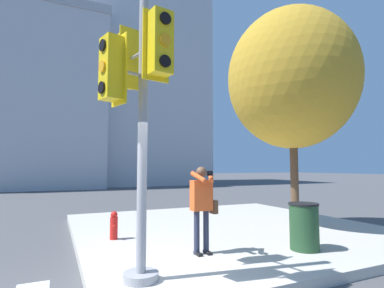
% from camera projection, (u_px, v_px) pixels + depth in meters
% --- Properties ---
extents(sidewalk_corner, '(8.00, 8.00, 0.18)m').
position_uv_depth(sidewalk_corner, '(226.00, 229.00, 8.42)').
color(sidewalk_corner, '#BCB7AD').
rests_on(sidewalk_corner, ground_plane).
extents(traffic_signal_pole, '(0.96, 1.37, 4.53)m').
position_uv_depth(traffic_signal_pole, '(136.00, 93.00, 4.48)').
color(traffic_signal_pole, '#939399').
rests_on(traffic_signal_pole, sidewalk_corner).
extents(person_photographer, '(0.58, 0.54, 1.66)m').
position_uv_depth(person_photographer, '(202.00, 201.00, 5.78)').
color(person_photographer, black).
rests_on(person_photographer, sidewalk_corner).
extents(street_tree, '(3.65, 3.65, 6.19)m').
position_uv_depth(street_tree, '(292.00, 79.00, 8.59)').
color(street_tree, brown).
rests_on(street_tree, sidewalk_corner).
extents(fire_hydrant, '(0.18, 0.24, 0.63)m').
position_uv_depth(fire_hydrant, '(114.00, 225.00, 6.87)').
color(fire_hydrant, red).
rests_on(fire_hydrant, sidewalk_corner).
extents(trash_bin, '(0.59, 0.59, 0.93)m').
position_uv_depth(trash_bin, '(304.00, 226.00, 6.00)').
color(trash_bin, '#234728').
rests_on(trash_bin, sidewalk_corner).
extents(building_left, '(16.48, 11.56, 16.02)m').
position_uv_depth(building_left, '(8.00, 100.00, 27.43)').
color(building_left, '#BCBCC1').
rests_on(building_left, ground_plane).
extents(building_right, '(14.38, 11.96, 21.66)m').
position_uv_depth(building_right, '(134.00, 89.00, 34.53)').
color(building_right, '#BCBCC1').
rests_on(building_right, ground_plane).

